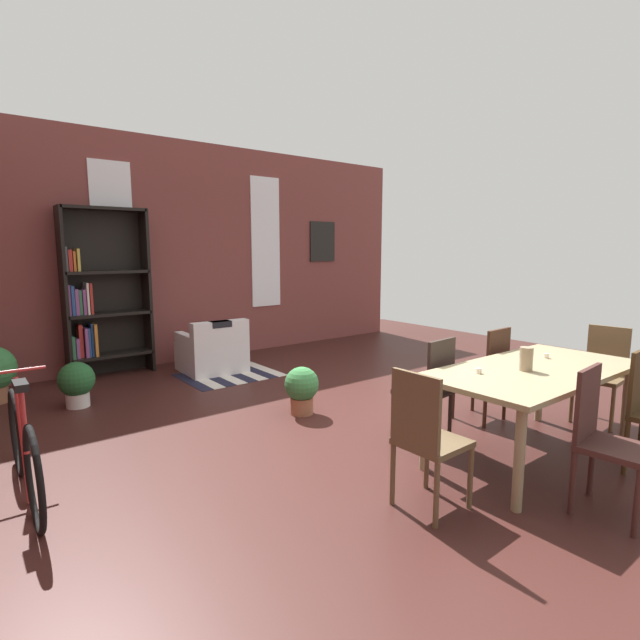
{
  "coord_description": "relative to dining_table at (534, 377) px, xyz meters",
  "views": [
    {
      "loc": [
        -3.15,
        -2.95,
        1.71
      ],
      "look_at": [
        0.3,
        1.43,
        0.89
      ],
      "focal_mm": 27.1,
      "sensor_mm": 36.0,
      "label": 1
    }
  ],
  "objects": [
    {
      "name": "ground_plane",
      "position": [
        -0.59,
        1.03,
        -0.68
      ],
      "size": [
        10.67,
        10.67,
        0.0
      ],
      "primitive_type": "plane",
      "color": "#3D1D19"
    },
    {
      "name": "back_wall_brick",
      "position": [
        -0.59,
        5.19,
        0.98
      ],
      "size": [
        8.0,
        0.12,
        3.31
      ],
      "primitive_type": "cube",
      "color": "brown",
      "rests_on": "ground"
    },
    {
      "name": "window_pane_0",
      "position": [
        -1.81,
        5.12,
        1.14
      ],
      "size": [
        0.55,
        0.02,
        2.15
      ],
      "primitive_type": "cube",
      "color": "white"
    },
    {
      "name": "window_pane_1",
      "position": [
        0.64,
        5.12,
        1.14
      ],
      "size": [
        0.55,
        0.02,
        2.15
      ],
      "primitive_type": "cube",
      "color": "white"
    },
    {
      "name": "dining_table",
      "position": [
        0.0,
        0.0,
        0.0
      ],
      "size": [
        1.96,
        0.98,
        0.76
      ],
      "color": "#92825F",
      "rests_on": "ground"
    },
    {
      "name": "vase_on_table",
      "position": [
        -0.15,
        0.0,
        0.17
      ],
      "size": [
        0.1,
        0.1,
        0.19
      ],
      "primitive_type": "cylinder",
      "color": "#998466",
      "rests_on": "dining_table"
    },
    {
      "name": "tealight_candle_0",
      "position": [
        -0.52,
        0.18,
        0.1
      ],
      "size": [
        0.04,
        0.04,
        0.04
      ],
      "primitive_type": "cylinder",
      "color": "silver",
      "rests_on": "dining_table"
    },
    {
      "name": "tealight_candle_1",
      "position": [
        0.42,
        0.12,
        0.1
      ],
      "size": [
        0.04,
        0.04,
        0.04
      ],
      "primitive_type": "cylinder",
      "color": "silver",
      "rests_on": "dining_table"
    },
    {
      "name": "dining_chair_far_left",
      "position": [
        -0.44,
        0.72,
        -0.17
      ],
      "size": [
        0.43,
        0.43,
        0.95
      ],
      "color": "#2E241F",
      "rests_on": "ground"
    },
    {
      "name": "dining_chair_head_left",
      "position": [
        -1.36,
        -0.0,
        -0.17
      ],
      "size": [
        0.41,
        0.41,
        0.95
      ],
      "color": "brown",
      "rests_on": "ground"
    },
    {
      "name": "dining_chair_far_right",
      "position": [
        0.44,
        0.72,
        -0.17
      ],
      "size": [
        0.41,
        0.41,
        0.95
      ],
      "color": "#3A2115",
      "rests_on": "ground"
    },
    {
      "name": "dining_chair_near_left",
      "position": [
        -0.45,
        -0.72,
        -0.17
      ],
      "size": [
        0.44,
        0.44,
        0.95
      ],
      "color": "#41231F",
      "rests_on": "ground"
    },
    {
      "name": "dining_chair_head_right",
      "position": [
        1.36,
        0.01,
        -0.17
      ],
      "size": [
        0.43,
        0.43,
        0.95
      ],
      "color": "brown",
      "rests_on": "ground"
    },
    {
      "name": "bookshelf_tall",
      "position": [
        -2.08,
        4.94,
        0.41
      ],
      "size": [
        1.09,
        0.33,
        2.26
      ],
      "color": "black",
      "rests_on": "ground"
    },
    {
      "name": "armchair_white",
      "position": [
        -0.81,
        4.24,
        -0.4
      ],
      "size": [
        0.84,
        0.84,
        0.75
      ],
      "color": "silver",
      "rests_on": "ground"
    },
    {
      "name": "bicycle_second",
      "position": [
        -3.39,
        1.82,
        -0.34
      ],
      "size": [
        0.44,
        1.63,
        0.88
      ],
      "color": "black",
      "rests_on": "ground"
    },
    {
      "name": "potted_plant_by_shelf",
      "position": [
        -2.67,
        3.72,
        -0.4
      ],
      "size": [
        0.38,
        0.38,
        0.5
      ],
      "color": "silver",
      "rests_on": "ground"
    },
    {
      "name": "potted_plant_corner",
      "position": [
        -0.88,
        2.02,
        -0.4
      ],
      "size": [
        0.36,
        0.36,
        0.5
      ],
      "color": "#9E6042",
      "rests_on": "ground"
    },
    {
      "name": "striped_rug",
      "position": [
        -0.74,
        3.9,
        -0.67
      ],
      "size": [
        1.26,
        1.01,
        0.01
      ],
      "color": "#1E1E33",
      "rests_on": "ground"
    },
    {
      "name": "framed_picture",
      "position": [
        1.86,
        5.12,
        1.17
      ],
      "size": [
        0.56,
        0.03,
        0.72
      ],
      "primitive_type": "cube",
      "color": "black"
    }
  ]
}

